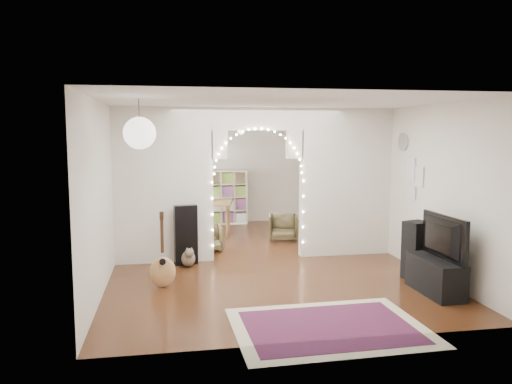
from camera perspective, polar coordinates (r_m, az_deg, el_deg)
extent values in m
plane|color=black|center=(9.15, 0.14, -7.49)|extent=(7.50, 7.50, 0.00)
cube|color=white|center=(8.88, 0.15, 9.64)|extent=(5.00, 7.50, 0.02)
cube|color=silver|center=(12.61, -2.84, 2.63)|extent=(5.00, 0.02, 2.70)
cube|color=silver|center=(5.30, 7.26, -3.08)|extent=(5.00, 0.02, 2.70)
cube|color=silver|center=(8.83, -16.04, 0.63)|extent=(0.02, 7.50, 2.70)
cube|color=silver|center=(9.67, 14.89, 1.17)|extent=(0.02, 7.50, 2.70)
cube|color=silver|center=(8.78, -10.52, 0.74)|extent=(1.70, 0.20, 2.70)
cube|color=silver|center=(9.35, 10.16, 1.11)|extent=(1.70, 0.20, 2.70)
cube|color=silver|center=(8.88, 0.15, 8.35)|extent=(1.60, 0.20, 0.40)
cube|color=white|center=(10.60, -14.88, 2.45)|extent=(0.04, 1.20, 1.40)
cylinder|color=white|center=(9.08, 16.51, 5.52)|extent=(0.03, 0.31, 0.31)
sphere|color=white|center=(6.35, -13.16, 6.57)|extent=(0.40, 0.40, 0.40)
cube|color=maroon|center=(6.06, 8.35, -15.04)|extent=(2.26, 1.72, 0.02)
cube|color=black|center=(8.66, -8.03, -4.88)|extent=(0.41, 0.20, 1.03)
ellipsoid|color=#B38147|center=(7.47, -10.64, -7.72)|extent=(0.40, 0.20, 0.46)
cube|color=black|center=(7.38, -10.70, -4.86)|extent=(0.05, 0.04, 0.52)
cube|color=black|center=(7.33, -10.75, -2.67)|extent=(0.06, 0.04, 0.11)
ellipsoid|color=brown|center=(8.62, -7.75, -7.55)|extent=(0.27, 0.39, 0.26)
sphere|color=brown|center=(8.44, -7.62, -6.93)|extent=(0.17, 0.17, 0.15)
cone|color=brown|center=(8.42, -7.89, -6.42)|extent=(0.05, 0.05, 0.06)
cone|color=brown|center=(8.42, -7.36, -6.41)|extent=(0.05, 0.05, 0.06)
cylinder|color=brown|center=(8.83, -7.91, -7.79)|extent=(0.06, 0.25, 0.08)
cube|color=black|center=(8.16, 17.84, -6.34)|extent=(0.43, 0.40, 0.90)
cylinder|color=black|center=(8.11, 18.59, -7.90)|extent=(0.25, 0.10, 0.26)
cylinder|color=black|center=(8.04, 18.67, -5.84)|extent=(0.14, 0.06, 0.14)
cylinder|color=black|center=(8.00, 18.72, -4.44)|extent=(0.08, 0.05, 0.08)
cube|color=black|center=(7.54, 19.82, -9.04)|extent=(0.42, 1.01, 0.50)
imported|color=black|center=(7.42, 19.99, -4.87)|extent=(0.16, 1.08, 0.62)
cube|color=#C8B491|center=(12.40, -4.03, -0.59)|extent=(1.35, 0.61, 1.35)
cube|color=brown|center=(11.03, -5.93, -1.22)|extent=(1.33, 1.01, 0.05)
cylinder|color=brown|center=(10.85, -8.83, -3.41)|extent=(0.05, 0.05, 0.70)
cylinder|color=brown|center=(10.73, -3.34, -3.46)|extent=(0.05, 0.05, 0.70)
cylinder|color=brown|center=(11.47, -8.31, -2.86)|extent=(0.05, 0.05, 0.70)
cylinder|color=brown|center=(11.36, -3.11, -2.89)|extent=(0.05, 0.05, 0.70)
imported|color=silver|center=(11.02, -5.94, -0.60)|extent=(0.21, 0.21, 0.19)
imported|color=#4D4326|center=(9.64, -5.50, -5.28)|extent=(0.56, 0.57, 0.49)
imported|color=#4D4326|center=(10.58, 3.16, -4.02)|extent=(0.71, 0.73, 0.55)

